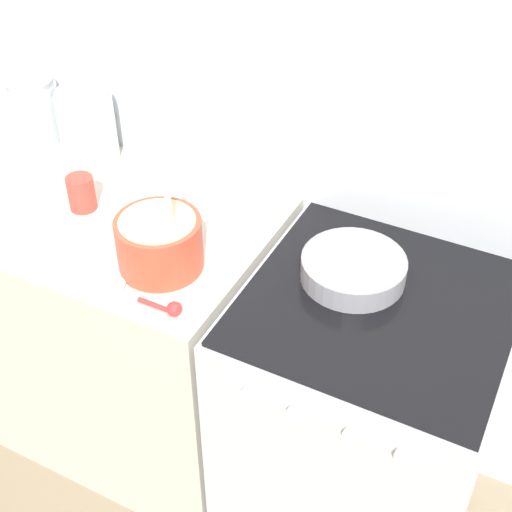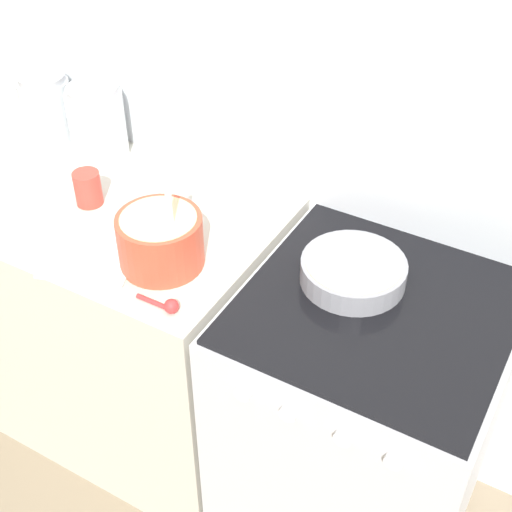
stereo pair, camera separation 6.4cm
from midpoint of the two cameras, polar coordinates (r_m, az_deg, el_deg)
The scene contains 10 objects.
wall_back at distance 1.92m, azimuth 3.60°, elevation 12.52°, with size 4.97×0.05×2.40m.
countertop_cabinet at distance 2.34m, azimuth -11.87°, elevation -5.35°, with size 0.99×0.64×0.90m.
stove at distance 2.05m, azimuth 7.55°, elevation -12.91°, with size 0.65×0.66×0.90m.
mixing_bowl at distance 1.78m, azimuth -8.79°, elevation 1.23°, with size 0.22×0.22×0.30m.
baking_pan at distance 1.76m, azimuth 6.76°, elevation -0.96°, with size 0.26×0.26×0.06m.
storage_jar_left at distance 2.37m, azimuth -17.94°, elevation 10.50°, with size 0.16×0.16×0.22m.
storage_jar_middle at distance 2.24m, azimuth -14.12°, elevation 9.70°, with size 0.17×0.17×0.23m.
tin_can at distance 2.04m, azimuth -14.68°, elevation 4.90°, with size 0.08×0.08×0.10m.
recipe_page at distance 1.89m, azimuth -13.84°, elevation 0.18°, with size 0.31×0.33×0.01m.
measuring_spoon at distance 1.68m, azimuth -8.01°, elevation -4.18°, with size 0.12×0.04×0.04m.
Camera 1 is at (0.64, -0.92, 2.06)m, focal length 50.00 mm.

